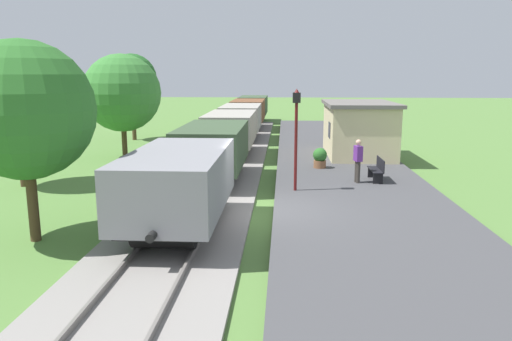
# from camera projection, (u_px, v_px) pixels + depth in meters

# --- Properties ---
(ground_plane) EXTENTS (160.00, 160.00, 0.00)m
(ground_plane) POSITION_uv_depth(u_px,v_px,m) (267.00, 217.00, 15.52)
(ground_plane) COLOR #517A38
(platform_slab) EXTENTS (6.00, 60.00, 0.25)m
(platform_slab) POSITION_uv_depth(u_px,v_px,m) (369.00, 215.00, 15.32)
(platform_slab) COLOR #424244
(platform_slab) RESTS_ON ground
(track_ballast) EXTENTS (3.80, 60.00, 0.12)m
(track_ballast) POSITION_uv_depth(u_px,v_px,m) (192.00, 214.00, 15.65)
(track_ballast) COLOR gray
(track_ballast) RESTS_ON ground
(rail_near) EXTENTS (0.07, 60.00, 0.14)m
(rail_near) POSITION_uv_depth(u_px,v_px,m) (215.00, 210.00, 15.58)
(rail_near) COLOR slate
(rail_near) RESTS_ON track_ballast
(rail_far) EXTENTS (0.07, 60.00, 0.14)m
(rail_far) POSITION_uv_depth(u_px,v_px,m) (170.00, 209.00, 15.66)
(rail_far) COLOR slate
(rail_far) RESTS_ON track_ballast
(freight_train) EXTENTS (2.50, 39.20, 2.12)m
(freight_train) POSITION_uv_depth(u_px,v_px,m) (236.00, 125.00, 29.74)
(freight_train) COLOR gray
(freight_train) RESTS_ON rail_near
(station_hut) EXTENTS (3.50, 5.80, 2.78)m
(station_hut) POSITION_uv_depth(u_px,v_px,m) (358.00, 128.00, 25.62)
(station_hut) COLOR beige
(station_hut) RESTS_ON platform_slab
(bench_near_hut) EXTENTS (0.42, 1.50, 0.91)m
(bench_near_hut) POSITION_uv_depth(u_px,v_px,m) (377.00, 169.00, 19.55)
(bench_near_hut) COLOR black
(bench_near_hut) RESTS_ON platform_slab
(person_waiting) EXTENTS (0.33, 0.43, 1.71)m
(person_waiting) POSITION_uv_depth(u_px,v_px,m) (358.00, 159.00, 19.10)
(person_waiting) COLOR #38332D
(person_waiting) RESTS_ON platform_slab
(potted_planter) EXTENTS (0.64, 0.64, 0.92)m
(potted_planter) POSITION_uv_depth(u_px,v_px,m) (320.00, 158.00, 22.20)
(potted_planter) COLOR brown
(potted_planter) RESTS_ON platform_slab
(lamp_post_near) EXTENTS (0.28, 0.28, 3.70)m
(lamp_post_near) POSITION_uv_depth(u_px,v_px,m) (296.00, 121.00, 17.50)
(lamp_post_near) COLOR #591414
(lamp_post_near) RESTS_ON platform_slab
(tree_trackside_near) EXTENTS (3.63, 3.63, 5.36)m
(tree_trackside_near) POSITION_uv_depth(u_px,v_px,m) (24.00, 110.00, 12.65)
(tree_trackside_near) COLOR #4C3823
(tree_trackside_near) RESTS_ON ground
(tree_trackside_mid) EXTENTS (3.40, 3.40, 5.74)m
(tree_trackside_mid) POSITION_uv_depth(u_px,v_px,m) (15.00, 85.00, 18.97)
(tree_trackside_mid) COLOR #4C3823
(tree_trackside_mid) RESTS_ON ground
(tree_trackside_far) EXTENTS (4.11, 4.11, 5.52)m
(tree_trackside_far) POSITION_uv_depth(u_px,v_px,m) (122.00, 93.00, 25.96)
(tree_trackside_far) COLOR #4C3823
(tree_trackside_far) RESTS_ON ground
(tree_field_left) EXTENTS (3.34, 3.34, 5.80)m
(tree_field_left) POSITION_uv_depth(u_px,v_px,m) (132.00, 79.00, 32.83)
(tree_field_left) COLOR #4C3823
(tree_field_left) RESTS_ON ground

